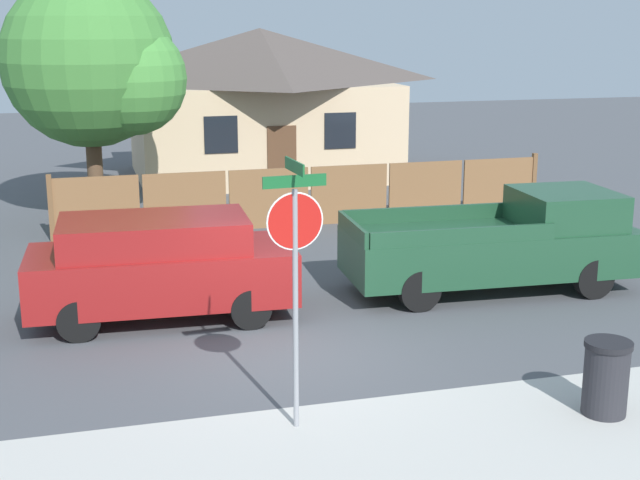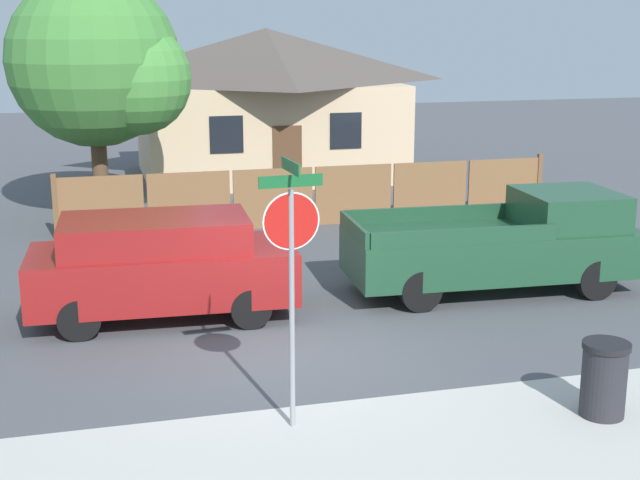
{
  "view_description": "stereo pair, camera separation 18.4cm",
  "coord_description": "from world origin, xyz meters",
  "px_view_note": "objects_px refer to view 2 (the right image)",
  "views": [
    {
      "loc": [
        -3.03,
        -12.87,
        5.12
      ],
      "look_at": [
        0.75,
        0.78,
        1.6
      ],
      "focal_mm": 50.0,
      "sensor_mm": 36.0,
      "label": 1
    },
    {
      "loc": [
        -2.85,
        -12.92,
        5.12
      ],
      "look_at": [
        0.75,
        0.78,
        1.6
      ],
      "focal_mm": 50.0,
      "sensor_mm": 36.0,
      "label": 2
    }
  ],
  "objects_px": {
    "house": "(267,100)",
    "trash_bin": "(604,379)",
    "red_suv": "(161,264)",
    "orange_pickup": "(505,244)",
    "oak_tree": "(102,65)",
    "stop_sign": "(291,251)"
  },
  "relations": [
    {
      "from": "house",
      "to": "trash_bin",
      "type": "xyz_separation_m",
      "value": [
        0.54,
        -19.6,
        -1.99
      ]
    },
    {
      "from": "red_suv",
      "to": "oak_tree",
      "type": "bearing_deg",
      "value": 97.26
    },
    {
      "from": "oak_tree",
      "to": "stop_sign",
      "type": "bearing_deg",
      "value": -81.76
    },
    {
      "from": "red_suv",
      "to": "trash_bin",
      "type": "bearing_deg",
      "value": -43.47
    },
    {
      "from": "orange_pickup",
      "to": "trash_bin",
      "type": "distance_m",
      "value": 5.66
    },
    {
      "from": "stop_sign",
      "to": "house",
      "type": "bearing_deg",
      "value": 75.98
    },
    {
      "from": "house",
      "to": "trash_bin",
      "type": "distance_m",
      "value": 19.71
    },
    {
      "from": "red_suv",
      "to": "orange_pickup",
      "type": "bearing_deg",
      "value": 2.67
    },
    {
      "from": "oak_tree",
      "to": "orange_pickup",
      "type": "xyz_separation_m",
      "value": [
        7.16,
        -8.11,
        -3.09
      ]
    },
    {
      "from": "stop_sign",
      "to": "trash_bin",
      "type": "bearing_deg",
      "value": -13.73
    },
    {
      "from": "orange_pickup",
      "to": "trash_bin",
      "type": "bearing_deg",
      "value": -100.02
    },
    {
      "from": "oak_tree",
      "to": "trash_bin",
      "type": "height_order",
      "value": "oak_tree"
    },
    {
      "from": "orange_pickup",
      "to": "trash_bin",
      "type": "height_order",
      "value": "orange_pickup"
    },
    {
      "from": "house",
      "to": "trash_bin",
      "type": "bearing_deg",
      "value": -88.42
    },
    {
      "from": "oak_tree",
      "to": "orange_pickup",
      "type": "distance_m",
      "value": 11.25
    },
    {
      "from": "oak_tree",
      "to": "red_suv",
      "type": "bearing_deg",
      "value": -85.53
    },
    {
      "from": "oak_tree",
      "to": "stop_sign",
      "type": "height_order",
      "value": "oak_tree"
    },
    {
      "from": "house",
      "to": "oak_tree",
      "type": "distance_m",
      "value": 8.18
    },
    {
      "from": "oak_tree",
      "to": "orange_pickup",
      "type": "bearing_deg",
      "value": -48.55
    },
    {
      "from": "house",
      "to": "oak_tree",
      "type": "relative_size",
      "value": 1.41
    },
    {
      "from": "house",
      "to": "stop_sign",
      "type": "bearing_deg",
      "value": -100.52
    },
    {
      "from": "house",
      "to": "stop_sign",
      "type": "distance_m",
      "value": 19.2
    }
  ]
}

